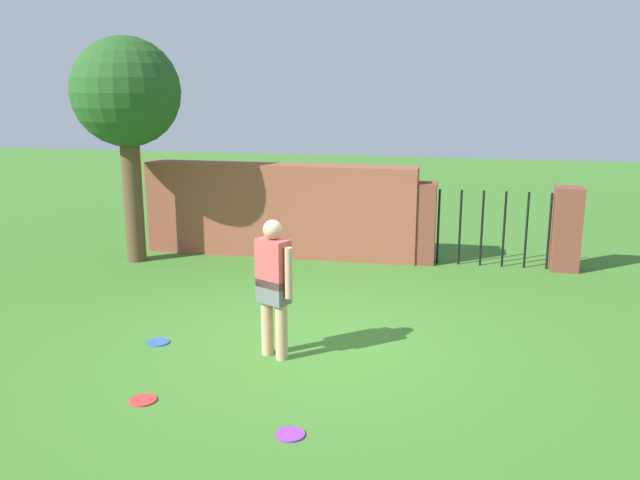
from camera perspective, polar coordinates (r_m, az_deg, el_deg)
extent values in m
plane|color=#3D7528|center=(8.27, -0.46, -8.87)|extent=(40.00, 40.00, 0.00)
cube|color=brown|center=(12.17, -3.42, 2.52)|extent=(4.90, 0.50, 1.65)
cylinder|color=brown|center=(12.15, -15.48, 3.84)|extent=(0.33, 0.33, 2.41)
sphere|color=#23511E|center=(12.00, -16.00, 11.90)|extent=(1.82, 1.82, 1.82)
cylinder|color=tan|center=(7.90, -4.48, -6.71)|extent=(0.14, 0.14, 0.85)
cylinder|color=tan|center=(7.76, -3.27, -7.07)|extent=(0.14, 0.14, 0.85)
cube|color=slate|center=(7.71, -3.92, -4.28)|extent=(0.42, 0.36, 0.28)
cube|color=#CC4C4C|center=(7.62, -3.96, -1.95)|extent=(0.42, 0.36, 0.55)
sphere|color=tan|center=(7.52, -4.01, 0.88)|extent=(0.22, 0.22, 0.22)
cylinder|color=tan|center=(7.78, -5.18, -2.20)|extent=(0.09, 0.09, 0.58)
cylinder|color=tan|center=(7.49, -2.67, -2.79)|extent=(0.09, 0.09, 0.58)
cube|color=brown|center=(11.81, 8.63, 1.42)|extent=(0.44, 0.44, 1.40)
cube|color=brown|center=(11.94, 20.02, 0.87)|extent=(0.44, 0.44, 1.40)
cylinder|color=black|center=(11.81, 9.93, 1.12)|extent=(0.04, 0.04, 1.30)
cylinder|color=black|center=(11.81, 11.70, 1.04)|extent=(0.04, 0.04, 1.30)
cylinder|color=black|center=(11.82, 13.46, 0.95)|extent=(0.04, 0.04, 1.30)
cylinder|color=black|center=(11.84, 15.22, 0.87)|extent=(0.04, 0.04, 1.30)
cylinder|color=black|center=(11.87, 16.98, 0.78)|extent=(0.04, 0.04, 1.30)
cylinder|color=black|center=(11.91, 18.72, 0.70)|extent=(0.04, 0.04, 1.30)
cylinder|color=purple|center=(6.38, -2.54, -16.03)|extent=(0.27, 0.27, 0.02)
cylinder|color=red|center=(7.19, -14.68, -12.91)|extent=(0.27, 0.27, 0.02)
cylinder|color=blue|center=(8.58, -13.47, -8.37)|extent=(0.27, 0.27, 0.02)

